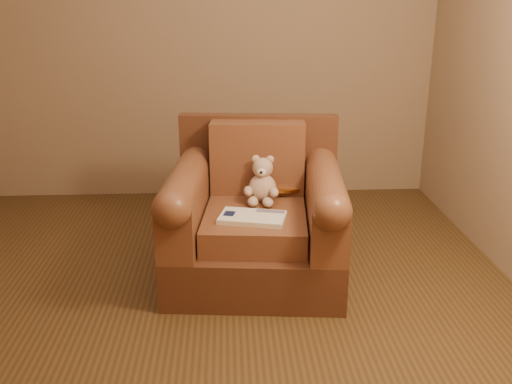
{
  "coord_description": "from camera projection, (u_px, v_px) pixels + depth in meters",
  "views": [
    {
      "loc": [
        0.21,
        -2.97,
        1.72
      ],
      "look_at": [
        0.38,
        0.3,
        0.59
      ],
      "focal_mm": 40.0,
      "sensor_mm": 36.0,
      "label": 1
    }
  ],
  "objects": [
    {
      "name": "guidebook",
      "position": [
        252.0,
        217.0,
        3.37
      ],
      "size": [
        0.43,
        0.31,
        0.03
      ],
      "rotation": [
        0.0,
        0.0,
        -0.24
      ],
      "color": "beige",
      "rests_on": "armchair"
    },
    {
      "name": "armchair",
      "position": [
        256.0,
        219.0,
        3.62
      ],
      "size": [
        1.16,
        1.11,
        0.96
      ],
      "rotation": [
        0.0,
        0.0,
        -0.09
      ],
      "color": "#522C1B",
      "rests_on": "floor"
    },
    {
      "name": "floor",
      "position": [
        195.0,
        304.0,
        3.35
      ],
      "size": [
        4.0,
        4.0,
        0.0
      ],
      "primitive_type": "plane",
      "color": "#4E361B",
      "rests_on": "ground"
    },
    {
      "name": "side_table",
      "position": [
        281.0,
        215.0,
        3.95
      ],
      "size": [
        0.37,
        0.37,
        0.51
      ],
      "color": "gold",
      "rests_on": "floor"
    },
    {
      "name": "teddy_bear",
      "position": [
        262.0,
        184.0,
        3.64
      ],
      "size": [
        0.22,
        0.25,
        0.31
      ],
      "rotation": [
        0.0,
        0.0,
        -0.18
      ],
      "color": "tan",
      "rests_on": "armchair"
    }
  ]
}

